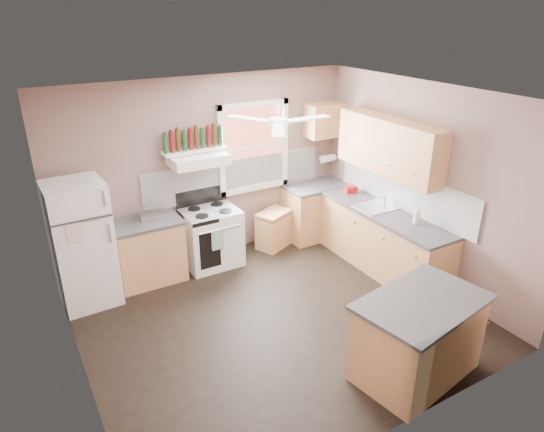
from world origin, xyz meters
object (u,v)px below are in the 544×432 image
island (418,339)px  refrigerator (82,244)px  cart (274,231)px  toaster (151,213)px  stove (211,237)px

island → refrigerator: bearing=120.6°
refrigerator → cart: refrigerator is taller
refrigerator → toaster: size_ratio=5.84×
toaster → cart: size_ratio=0.52×
refrigerator → cart: size_ratio=3.06×
refrigerator → cart: 2.91m
cart → stove: bearing=157.0°
toaster → island: (1.72, -3.26, -0.56)m
refrigerator → island: 4.12m
toaster → stove: 1.01m
toaster → cart: toaster is taller
stove → cart: (1.07, 0.01, -0.16)m
toaster → stove: toaster is taller
refrigerator → stove: 1.82m
toaster → stove: size_ratio=0.33×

